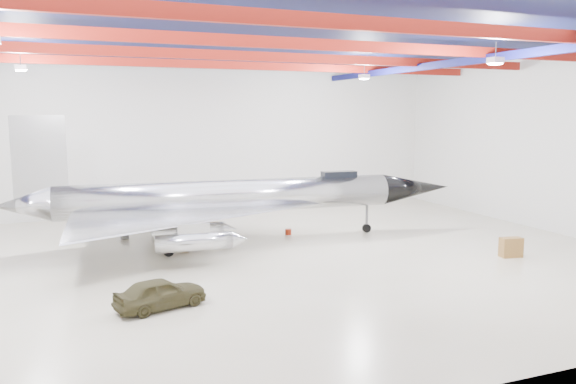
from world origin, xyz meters
name	(u,v)px	position (x,y,z in m)	size (l,w,h in m)	color
floor	(243,261)	(0.00, 0.00, 0.00)	(40.00, 40.00, 0.00)	#BFB597
wall_back	(184,139)	(0.00, 15.00, 5.50)	(40.00, 40.00, 0.00)	silver
wall_right	(553,144)	(20.00, 0.00, 5.50)	(30.00, 30.00, 0.00)	silver
ceiling	(240,36)	(0.00, 0.00, 11.00)	(40.00, 40.00, 0.00)	#0A0F38
ceiling_structure	(240,51)	(0.00, 0.00, 10.32)	(39.50, 29.50, 1.08)	maroon
jet_aircraft	(230,201)	(0.56, 4.34, 2.38)	(26.66, 16.20, 7.27)	silver
jeep	(160,293)	(-4.90, -5.51, 0.59)	(1.40, 3.48, 1.19)	#3B371D
desk	(511,247)	(13.14, -4.24, 0.51)	(1.11, 0.56, 1.02)	brown
crate_ply	(185,249)	(-2.34, 2.95, 0.16)	(0.47, 0.37, 0.33)	olive
toolbox_red	(197,227)	(-0.50, 8.61, 0.16)	(0.44, 0.36, 0.31)	maroon
engine_drum	(226,239)	(0.20, 4.13, 0.22)	(0.48, 0.48, 0.43)	#59595B
parts_bin	(214,226)	(0.43, 7.90, 0.24)	(0.68, 0.54, 0.48)	olive
crate_small	(125,236)	(-5.11, 7.27, 0.15)	(0.43, 0.34, 0.30)	#59595B
tool_chest	(288,232)	(4.34, 4.88, 0.17)	(0.38, 0.38, 0.35)	maroon
oil_barrel	(216,236)	(-0.09, 5.20, 0.18)	(0.52, 0.42, 0.37)	olive
spares_box	(209,228)	(0.08, 7.70, 0.19)	(0.42, 0.42, 0.38)	#59595B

